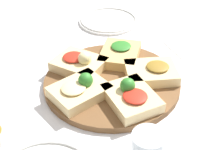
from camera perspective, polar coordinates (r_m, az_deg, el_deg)
ground_plane at (r=0.97m, az=-0.00°, el=-1.70°), size 3.00×3.00×0.00m
serving_board at (r=0.96m, az=-0.00°, el=-1.24°), size 0.42×0.42×0.02m
focaccia_slice_0 at (r=0.88m, az=-5.91°, el=-2.70°), size 0.18×0.19×0.07m
focaccia_slice_1 at (r=0.86m, az=3.54°, el=-3.96°), size 0.18×0.15×0.07m
focaccia_slice_2 at (r=0.96m, az=7.24°, el=0.55°), size 0.14×0.17×0.04m
focaccia_slice_3 at (r=1.04m, az=1.47°, el=3.93°), size 0.19×0.17×0.04m
focaccia_slice_4 at (r=0.99m, az=-6.01°, el=2.19°), size 0.19×0.19×0.07m
plate_right at (r=1.33m, az=-0.63°, el=9.96°), size 0.25×0.25×0.02m
napkin_stack at (r=1.18m, az=13.06°, el=5.05°), size 0.14×0.12×0.01m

